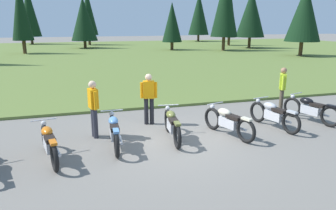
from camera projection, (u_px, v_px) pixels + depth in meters
name	position (u px, v px, depth m)	size (l,w,h in m)	color
ground_plane	(174.00, 141.00, 9.12)	(140.00, 140.00, 0.00)	slate
grass_moorland	(98.00, 55.00, 32.80)	(80.00, 44.00, 0.10)	#5B7033
forest_treeline	(145.00, 13.00, 38.80)	(37.60, 28.90, 8.83)	#47331E
motorcycle_orange	(49.00, 143.00, 7.77)	(0.71, 2.08, 0.88)	black
motorcycle_sky_blue	(114.00, 131.00, 8.58)	(0.62, 2.10, 0.88)	black
motorcycle_olive	(172.00, 125.00, 9.15)	(0.62, 2.10, 0.88)	black
motorcycle_cream	(228.00, 121.00, 9.44)	(0.83, 2.04, 0.88)	black
motorcycle_silver	(273.00, 114.00, 10.16)	(0.72, 2.08, 0.88)	black
motorcycle_black	(310.00, 109.00, 10.80)	(0.85, 2.03, 0.88)	black
rider_with_back_turned	(282.00, 87.00, 11.81)	(0.38, 0.47, 1.67)	#4C4233
rider_in_hivis_vest	(149.00, 96.00, 10.40)	(0.54, 0.28, 1.67)	black
rider_checking_bike	(93.00, 106.00, 9.19)	(0.29, 0.54, 1.67)	#2D2D38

